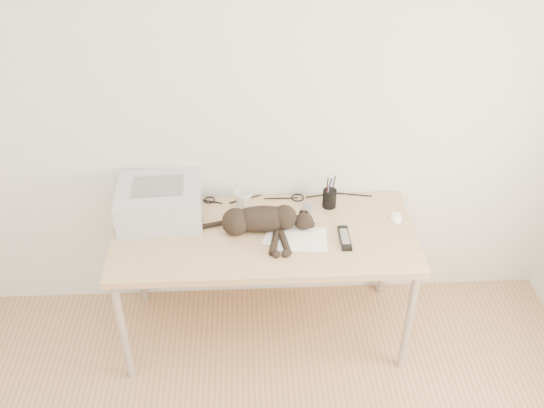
{
  "coord_description": "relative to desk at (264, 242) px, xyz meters",
  "views": [
    {
      "loc": [
        -0.08,
        -1.11,
        2.73
      ],
      "look_at": [
        0.04,
        1.34,
        0.96
      ],
      "focal_mm": 40.0,
      "sensor_mm": 36.0,
      "label": 1
    }
  ],
  "objects": [
    {
      "name": "mouse",
      "position": [
        0.72,
        0.01,
        0.15
      ],
      "size": [
        0.08,
        0.12,
        0.04
      ],
      "primitive_type": "ellipsoid",
      "rotation": [
        0.0,
        0.0,
        -0.11
      ],
      "color": "white",
      "rests_on": "desk"
    },
    {
      "name": "cat",
      "position": [
        -0.03,
        -0.06,
        0.2
      ],
      "size": [
        0.66,
        0.3,
        0.15
      ],
      "rotation": [
        0.0,
        0.0,
        0.02
      ],
      "color": "black",
      "rests_on": "desk"
    },
    {
      "name": "desk",
      "position": [
        0.0,
        0.0,
        0.0
      ],
      "size": [
        1.6,
        0.7,
        0.74
      ],
      "color": "tan",
      "rests_on": "floor"
    },
    {
      "name": "remote_grey",
      "position": [
        0.24,
        0.07,
        0.14
      ],
      "size": [
        0.07,
        0.18,
        0.02
      ],
      "primitive_type": "cube",
      "rotation": [
        0.0,
        0.0,
        -0.14
      ],
      "color": "slate",
      "rests_on": "desk"
    },
    {
      "name": "printer",
      "position": [
        -0.55,
        0.08,
        0.23
      ],
      "size": [
        0.46,
        0.4,
        0.21
      ],
      "color": "silver",
      "rests_on": "desk"
    },
    {
      "name": "pen_cup",
      "position": [
        0.37,
        0.14,
        0.19
      ],
      "size": [
        0.08,
        0.08,
        0.2
      ],
      "color": "black",
      "rests_on": "desk"
    },
    {
      "name": "cable_tangle",
      "position": [
        0.0,
        0.22,
        0.14
      ],
      "size": [
        1.36,
        0.08,
        0.01
      ],
      "primitive_type": null,
      "color": "black",
      "rests_on": "desk"
    },
    {
      "name": "mug",
      "position": [
        -0.11,
        0.17,
        0.18
      ],
      "size": [
        0.14,
        0.14,
        0.1
      ],
      "primitive_type": "imported",
      "rotation": [
        0.0,
        0.0,
        0.88
      ],
      "color": "white",
      "rests_on": "desk"
    },
    {
      "name": "remote_black",
      "position": [
        0.41,
        -0.16,
        0.14
      ],
      "size": [
        0.05,
        0.19,
        0.02
      ],
      "primitive_type": "cube",
      "rotation": [
        0.0,
        0.0,
        -0.01
      ],
      "color": "black",
      "rests_on": "desk"
    },
    {
      "name": "wall_back",
      "position": [
        0.0,
        0.27,
        0.69
      ],
      "size": [
        3.5,
        0.0,
        3.5
      ],
      "primitive_type": "plane",
      "rotation": [
        1.57,
        0.0,
        0.0
      ],
      "color": "white",
      "rests_on": "floor"
    },
    {
      "name": "papers",
      "position": [
        0.16,
        -0.13,
        0.14
      ],
      "size": [
        0.35,
        0.28,
        0.01
      ],
      "color": "white",
      "rests_on": "desk"
    }
  ]
}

